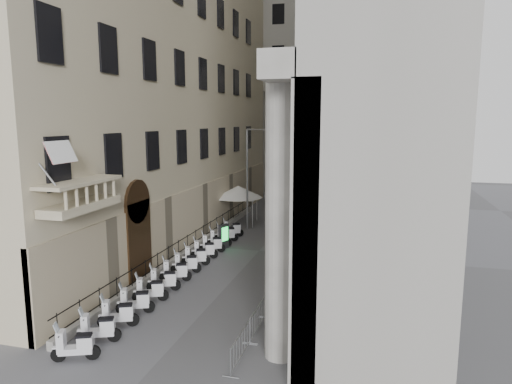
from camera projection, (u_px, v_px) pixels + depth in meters
left_building at (168, 3)px, 32.68m from camera, size 5.00×36.00×34.00m
far_building at (318, 68)px, 55.88m from camera, size 22.00×10.00×30.00m
iron_fence at (193, 251)px, 30.71m from camera, size 0.30×28.00×1.40m
blue_awning at (331, 231)px, 36.19m from camera, size 1.60×3.00×3.00m
flag at (74, 341)px, 18.23m from camera, size 1.00×1.40×8.20m
scooter_0 at (77, 360)px, 16.74m from camera, size 1.51×1.06×1.50m
scooter_1 at (100, 342)px, 18.10m from camera, size 1.51×1.06×1.50m
scooter_2 at (119, 327)px, 19.46m from camera, size 1.51×1.06×1.50m
scooter_3 at (136, 313)px, 20.83m from camera, size 1.51×1.06×1.50m
scooter_4 at (151, 301)px, 22.19m from camera, size 1.51×1.06×1.50m
scooter_5 at (164, 291)px, 23.55m from camera, size 1.51×1.06×1.50m
scooter_6 at (176, 281)px, 24.91m from camera, size 1.51×1.06×1.50m
scooter_7 at (187, 273)px, 26.28m from camera, size 1.51×1.06×1.50m
scooter_8 at (196, 265)px, 27.64m from camera, size 1.51×1.06×1.50m
scooter_9 at (205, 259)px, 29.00m from camera, size 1.51×1.06×1.50m
scooter_10 at (213, 252)px, 30.36m from camera, size 1.51×1.06×1.50m
scooter_11 at (220, 247)px, 31.73m from camera, size 1.51×1.06×1.50m
scooter_12 at (226, 241)px, 33.09m from camera, size 1.51×1.06×1.50m
scooter_13 at (232, 237)px, 34.45m from camera, size 1.51×1.06×1.50m
barrier_0 at (241, 360)px, 16.74m from camera, size 0.60×2.40×1.10m
barrier_1 at (258, 330)px, 19.13m from camera, size 0.60×2.40×1.10m
barrier_2 at (272, 307)px, 21.51m from camera, size 0.60×2.40×1.10m
barrier_3 at (282, 288)px, 23.90m from camera, size 0.60×2.40×1.10m
barrier_4 at (291, 273)px, 26.28m from camera, size 0.60×2.40×1.10m
barrier_5 at (298, 260)px, 28.67m from camera, size 0.60×2.40×1.10m
security_tent at (240, 192)px, 38.27m from camera, size 3.99×3.99×3.24m
street_lamp at (250, 170)px, 35.93m from camera, size 2.49×1.13×8.05m
info_kiosk at (224, 236)px, 31.14m from camera, size 0.53×0.84×1.71m
pedestrian_a at (304, 206)px, 41.28m from camera, size 0.85×0.72×1.99m
pedestrian_b at (292, 218)px, 36.86m from camera, size 1.09×1.02×1.78m
pedestrian_c at (287, 218)px, 37.05m from camera, size 0.95×0.87×1.64m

